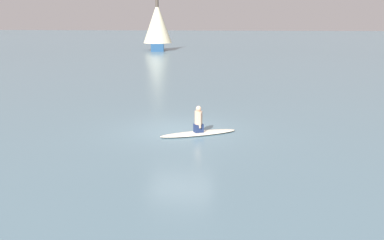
% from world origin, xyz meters
% --- Properties ---
extents(ground_plane, '(400.00, 400.00, 0.00)m').
position_xyz_m(ground_plane, '(0.00, 0.00, 0.00)').
color(ground_plane, slate).
extents(surfboard, '(2.92, 1.97, 0.10)m').
position_xyz_m(surfboard, '(0.77, -0.51, 0.05)').
color(surfboard, silver).
rests_on(surfboard, ground).
extents(person_paddler, '(0.41, 0.42, 0.99)m').
position_xyz_m(person_paddler, '(0.77, -0.51, 0.55)').
color(person_paddler, navy).
rests_on(person_paddler, surfboard).
extents(sailboat_near_left, '(4.99, 6.26, 7.70)m').
position_xyz_m(sailboat_near_left, '(-11.69, 45.38, 3.65)').
color(sailboat_near_left, navy).
rests_on(sailboat_near_left, ground).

